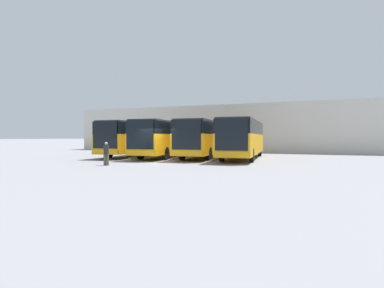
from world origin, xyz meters
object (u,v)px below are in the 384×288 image
bus_0 (243,138)px  bus_3 (140,138)px  bus_1 (207,138)px  bus_2 (170,138)px  pedestrian (106,153)px

bus_0 → bus_3: same height
bus_1 → bus_2: 3.58m
bus_0 → bus_2: bearing=-2.7°
bus_2 → bus_0: bearing=177.3°
bus_3 → bus_2: bearing=169.1°
bus_0 → bus_1: 3.55m
bus_2 → bus_3: 3.53m
pedestrian → bus_3: bearing=-89.6°
bus_2 → pedestrian: size_ratio=8.07×
bus_1 → bus_3: (7.02, 0.29, 0.00)m
bus_1 → bus_3: 7.03m
bus_2 → bus_3: same height
bus_0 → bus_1: bearing=-12.5°
bus_0 → pedestrian: 12.00m
bus_3 → bus_1: bearing=178.2°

